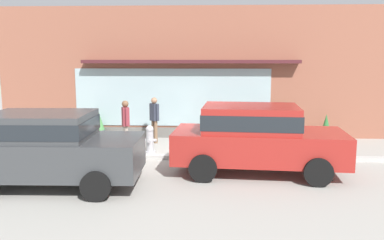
# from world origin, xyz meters

# --- Properties ---
(ground_plane) EXTENTS (60.00, 60.00, 0.00)m
(ground_plane) POSITION_xyz_m (0.00, 0.00, 0.00)
(ground_plane) COLOR #9E9B93
(curb_strip) EXTENTS (14.00, 0.24, 0.12)m
(curb_strip) POSITION_xyz_m (0.00, -0.20, 0.06)
(curb_strip) COLOR #B2B2AD
(curb_strip) RESTS_ON ground_plane
(storefront) EXTENTS (14.00, 0.81, 4.70)m
(storefront) POSITION_xyz_m (-0.01, 3.18, 2.30)
(storefront) COLOR #935642
(storefront) RESTS_ON ground_plane
(fire_hydrant) EXTENTS (0.41, 0.37, 0.85)m
(fire_hydrant) POSITION_xyz_m (-1.13, 0.53, 0.41)
(fire_hydrant) COLOR #B2B2B7
(fire_hydrant) RESTS_ON ground_plane
(pedestrian_with_handbag) EXTENTS (0.33, 0.60, 1.57)m
(pedestrian_with_handbag) POSITION_xyz_m (-1.94, 0.92, 0.90)
(pedestrian_with_handbag) COLOR #9E9384
(pedestrian_with_handbag) RESTS_ON ground_plane
(pedestrian_passerby) EXTENTS (0.35, 0.39, 1.56)m
(pedestrian_passerby) POSITION_xyz_m (-1.19, 2.01, 0.90)
(pedestrian_passerby) COLOR brown
(pedestrian_passerby) RESTS_ON ground_plane
(parked_car_dark_gray) EXTENTS (4.08, 2.12, 1.69)m
(parked_car_dark_gray) POSITION_xyz_m (-2.95, -2.77, 0.95)
(parked_car_dark_gray) COLOR #383A3D
(parked_car_dark_gray) RESTS_ON ground_plane
(parked_car_red) EXTENTS (4.36, 2.31, 1.72)m
(parked_car_red) POSITION_xyz_m (1.84, -1.48, 0.97)
(parked_car_red) COLOR maroon
(parked_car_red) RESTS_ON ground_plane
(potted_plant_low_front) EXTENTS (0.33, 0.33, 0.57)m
(potted_plant_low_front) POSITION_xyz_m (-4.53, 2.53, 0.32)
(potted_plant_low_front) COLOR #9E6042
(potted_plant_low_front) RESTS_ON ground_plane
(potted_plant_window_right) EXTENTS (0.42, 0.42, 0.94)m
(potted_plant_window_right) POSITION_xyz_m (2.18, 2.28, 0.45)
(potted_plant_window_right) COLOR #9E6042
(potted_plant_window_right) RESTS_ON ground_plane
(potted_plant_doorstep) EXTENTS (0.51, 0.51, 1.09)m
(potted_plant_doorstep) POSITION_xyz_m (-3.32, 2.67, 0.52)
(potted_plant_doorstep) COLOR #4C4C51
(potted_plant_doorstep) RESTS_ON ground_plane
(potted_plant_trailing_edge) EXTENTS (0.42, 0.42, 0.98)m
(potted_plant_trailing_edge) POSITION_xyz_m (4.70, 2.37, 0.47)
(potted_plant_trailing_edge) COLOR #B7B2A3
(potted_plant_trailing_edge) RESTS_ON ground_plane
(potted_plant_corner_tall) EXTENTS (0.40, 0.40, 1.40)m
(potted_plant_corner_tall) POSITION_xyz_m (3.33, 2.52, 0.67)
(potted_plant_corner_tall) COLOR #33473D
(potted_plant_corner_tall) RESTS_ON ground_plane
(potted_plant_near_hydrant) EXTENTS (0.30, 0.30, 1.31)m
(potted_plant_near_hydrant) POSITION_xyz_m (0.96, 2.28, 0.63)
(potted_plant_near_hydrant) COLOR #9E6042
(potted_plant_near_hydrant) RESTS_ON ground_plane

